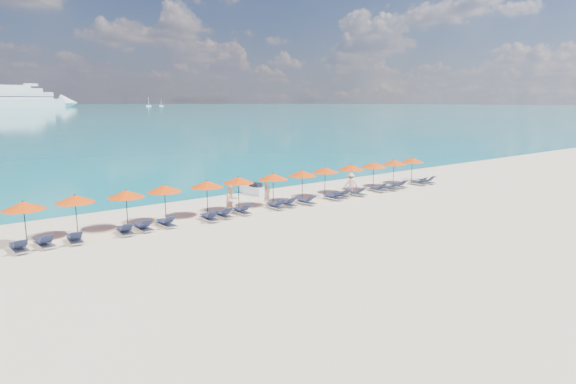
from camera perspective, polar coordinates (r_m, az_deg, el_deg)
ground at (r=29.91m, az=3.50°, el=-3.11°), size 1400.00×1400.00×0.00m
cruise_ship at (r=581.06m, az=-28.73°, el=9.61°), size 117.65×48.45×32.53m
sailboat_near at (r=622.10m, az=-16.19°, el=9.82°), size 6.27×2.09×11.50m
sailboat_far at (r=640.77m, az=-14.78°, el=9.88°), size 5.15×1.72×9.44m
jetski at (r=37.61m, az=-4.01°, el=0.32°), size 1.14×2.54×0.88m
beachgoer_a at (r=33.59m, az=-2.51°, el=-0.18°), size 0.65×0.50×1.59m
beachgoer_b at (r=30.79m, az=-6.71°, el=-0.95°), size 0.99×0.66×1.91m
beachgoer_c at (r=37.38m, az=7.43°, el=0.98°), size 1.23×0.91×1.73m
umbrella_0 at (r=27.38m, az=-28.88°, el=-1.43°), size 2.10×2.10×2.28m
umbrella_1 at (r=28.07m, az=-23.93°, el=-0.74°), size 2.10×2.10×2.28m
umbrella_2 at (r=28.53m, az=-18.67°, el=-0.20°), size 2.10×2.10×2.28m
umbrella_3 at (r=29.61m, az=-14.43°, el=0.41°), size 2.10×2.10×2.28m
umbrella_4 at (r=30.60m, az=-9.60°, el=0.93°), size 2.10×2.10×2.28m
umbrella_5 at (r=31.87m, az=-5.90°, el=1.42°), size 2.10×2.10×2.28m
umbrella_6 at (r=33.21m, az=-1.78°, el=1.85°), size 2.10×2.10×2.28m
umbrella_7 at (r=34.70m, az=1.71°, el=2.23°), size 2.10×2.10×2.28m
umbrella_8 at (r=36.48m, az=4.43°, el=2.63°), size 2.10×2.10×2.28m
umbrella_9 at (r=38.23m, az=7.49°, el=2.94°), size 2.10×2.10×2.28m
umbrella_10 at (r=39.86m, az=10.13°, el=3.18°), size 2.10×2.10×2.28m
umbrella_11 at (r=41.90m, az=12.46°, el=3.46°), size 2.10×2.10×2.28m
umbrella_12 at (r=43.83m, az=14.51°, el=3.69°), size 2.10×2.10×2.28m
lounger_0 at (r=26.68m, az=-29.27°, el=-5.71°), size 0.71×1.73×0.66m
lounger_1 at (r=26.91m, az=-26.91°, el=-5.36°), size 0.79×1.75×0.66m
lounger_2 at (r=27.03m, az=-23.94°, el=-5.04°), size 0.76×1.74×0.66m
lounger_3 at (r=27.70m, az=-18.74°, el=-4.31°), size 0.74×1.74×0.66m
lounger_4 at (r=28.17m, az=-16.81°, el=-3.94°), size 0.69×1.72×0.66m
lounger_5 at (r=28.68m, az=-14.23°, el=-3.55°), size 0.72×1.73×0.66m
lounger_6 at (r=29.54m, az=-9.30°, el=-2.95°), size 0.71×1.73×0.66m
lounger_7 at (r=30.20m, az=-7.70°, el=-2.60°), size 0.67×1.72×0.66m
lounger_8 at (r=30.99m, az=-5.50°, el=-2.20°), size 0.65×1.71×0.66m
lounger_9 at (r=32.35m, az=-1.47°, el=-1.60°), size 0.69×1.72×0.66m
lounger_10 at (r=33.07m, az=-0.04°, el=-1.33°), size 0.66×1.71×0.66m
lounger_11 at (r=33.75m, az=2.15°, el=-1.09°), size 0.76×1.75×0.66m
lounger_12 at (r=35.43m, az=5.44°, el=-0.56°), size 0.75×1.74×0.66m
lounger_13 at (r=36.35m, az=6.37°, el=-0.29°), size 0.62×1.70×0.66m
lounger_14 at (r=37.20m, az=8.14°, el=-0.07°), size 0.77×1.75×0.66m
lounger_15 at (r=39.09m, az=10.56°, el=0.38°), size 0.62×1.70×0.66m
lounger_16 at (r=39.85m, az=11.99°, el=0.52°), size 0.62×1.70×0.66m
lounger_17 at (r=41.09m, az=12.98°, el=0.79°), size 0.75×1.74×0.66m
lounger_18 at (r=42.97m, az=15.20°, el=1.11°), size 0.65×1.71×0.66m
lounger_19 at (r=43.91m, az=16.11°, el=1.27°), size 0.74×1.74×0.66m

